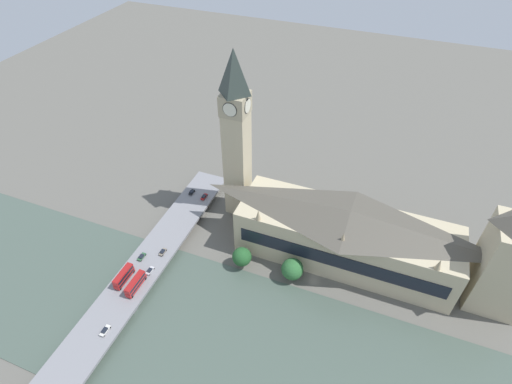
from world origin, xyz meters
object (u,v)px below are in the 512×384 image
at_px(double_decker_bus_mid, 124,276).
at_px(car_southbound_tail, 150,271).
at_px(victoria_tower, 511,260).
at_px(road_bridge, 119,301).
at_px(double_decker_bus_rear, 135,284).
at_px(car_southbound_lead, 204,197).
at_px(parliament_hall, 346,235).
at_px(car_northbound_tail, 192,192).
at_px(car_northbound_lead, 105,331).
at_px(car_southbound_mid, 163,252).
at_px(car_northbound_mid, 142,257).
at_px(clock_tower, 236,135).

relative_size(double_decker_bus_mid, car_southbound_tail, 2.54).
distance_m(victoria_tower, road_bridge, 146.24).
xyz_separation_m(double_decker_bus_rear, car_southbound_tail, (8.62, -0.67, -1.96)).
xyz_separation_m(double_decker_bus_rear, car_southbound_lead, (57.36, -0.75, -1.94)).
bearing_deg(parliament_hall, car_northbound_tail, 83.00).
height_order(car_northbound_lead, car_southbound_mid, car_southbound_mid).
height_order(road_bridge, car_northbound_lead, car_northbound_lead).
bearing_deg(double_decker_bus_rear, victoria_tower, -69.54).
relative_size(car_northbound_mid, car_northbound_tail, 1.14).
height_order(clock_tower, victoria_tower, clock_tower).
relative_size(double_decker_bus_mid, car_southbound_lead, 2.36).
bearing_deg(parliament_hall, victoria_tower, -89.94).
xyz_separation_m(victoria_tower, double_decker_bus_rear, (-48.62, 130.30, -17.15)).
height_order(car_northbound_mid, car_southbound_mid, car_southbound_mid).
bearing_deg(victoria_tower, double_decker_bus_mid, 109.09).
xyz_separation_m(car_northbound_lead, car_northbound_mid, (33.81, 6.94, -0.04)).
distance_m(car_northbound_mid, car_southbound_mid, 8.92).
relative_size(car_northbound_tail, car_southbound_mid, 0.92).
distance_m(parliament_hall, double_decker_bus_rear, 87.04).
xyz_separation_m(double_decker_bus_mid, car_northbound_mid, (12.31, 0.21, -2.08)).
relative_size(parliament_hall, car_northbound_lead, 19.88).
distance_m(clock_tower, car_southbound_tail, 67.02).
bearing_deg(car_northbound_mid, car_northbound_lead, -168.40).
bearing_deg(car_northbound_mid, car_southbound_mid, -51.55).
relative_size(car_northbound_mid, car_southbound_mid, 1.05).
bearing_deg(parliament_hall, car_southbound_tail, 119.29).
xyz_separation_m(parliament_hall, car_northbound_mid, (-34.94, 78.52, -8.97)).
bearing_deg(road_bridge, car_southbound_lead, -3.57).
bearing_deg(parliament_hall, clock_tower, 76.83).
height_order(clock_tower, double_decker_bus_mid, clock_tower).
height_order(car_southbound_mid, car_southbound_tail, car_southbound_mid).
bearing_deg(car_southbound_lead, car_southbound_mid, 179.42).
relative_size(car_northbound_mid, car_southbound_tail, 1.03).
relative_size(double_decker_bus_rear, car_northbound_tail, 2.89).
distance_m(road_bridge, car_southbound_mid, 26.67).
distance_m(parliament_hall, clock_tower, 62.52).
height_order(double_decker_bus_mid, car_northbound_tail, double_decker_bus_mid).
distance_m(car_southbound_mid, car_southbound_tail, 10.56).
relative_size(parliament_hall, double_decker_bus_rear, 8.15).
height_order(parliament_hall, car_southbound_tail, parliament_hall).
bearing_deg(victoria_tower, car_northbound_lead, 117.90).
bearing_deg(car_southbound_lead, double_decker_bus_rear, 179.25).
distance_m(double_decker_bus_mid, car_northbound_mid, 12.49).
height_order(victoria_tower, car_northbound_tail, victoria_tower).
distance_m(car_northbound_lead, car_northbound_mid, 34.52).
xyz_separation_m(car_northbound_mid, car_southbound_mid, (5.55, -6.99, 0.06)).
relative_size(double_decker_bus_rear, car_northbound_lead, 2.44).
bearing_deg(road_bridge, car_northbound_mid, 9.12).
height_order(parliament_hall, car_southbound_lead, parliament_hall).
height_order(road_bridge, car_southbound_mid, car_southbound_mid).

